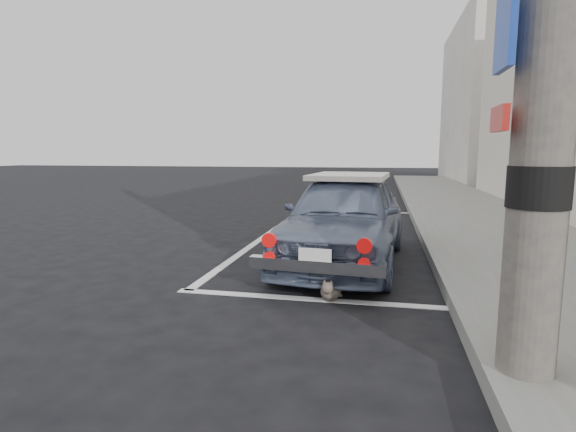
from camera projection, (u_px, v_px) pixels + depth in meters
The scene contains 8 objects.
ground at pixel (279, 283), 5.20m from camera, with size 80.00×80.00×0.00m, color black.
sidewalk at pixel (526, 252), 6.47m from camera, with size 2.80×40.00×0.15m, color slate.
building_far at pixel (489, 102), 22.71m from camera, with size 3.50×10.00×8.00m, color beige.
pline_rear at pixel (315, 299), 4.61m from camera, with size 3.00×0.12×0.01m, color silver.
pline_front at pixel (356, 212), 11.39m from camera, with size 3.00×0.12×0.01m, color silver.
pline_side at pixel (268, 234), 8.28m from camera, with size 0.12×7.00×0.01m, color silver.
retro_coupe at pixel (345, 217), 6.11m from camera, with size 1.74×3.73×1.23m.
cat at pixel (331, 289), 4.58m from camera, with size 0.25×0.47×0.25m.
Camera 1 is at (1.14, -4.90, 1.51)m, focal length 28.00 mm.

